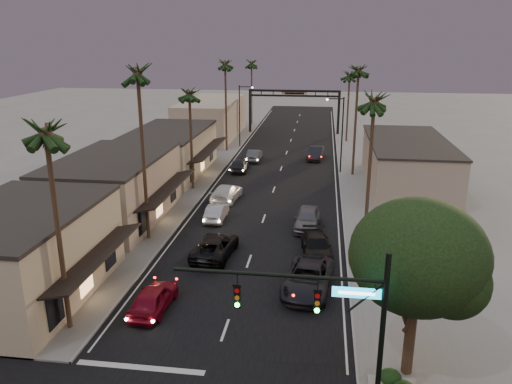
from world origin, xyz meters
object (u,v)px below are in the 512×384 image
(streetlight_right, at_px, (340,129))
(palm_far, at_px, (252,61))
(palm_lb, at_px, (137,69))
(oncoming_silver, at_px, (217,212))
(palm_ld, at_px, (225,62))
(palm_lc, at_px, (189,90))
(curbside_near, at_px, (308,278))
(palm_ra, at_px, (375,96))
(streetlight_left, at_px, (241,111))
(curbside_black, at_px, (316,246))
(palm_rb, at_px, (359,67))
(corner_tree, at_px, (420,261))
(arch, at_px, (294,100))
(palm_rc, at_px, (350,73))
(oncoming_red, at_px, (154,298))
(traffic_signal, at_px, (334,313))
(palm_la, at_px, (45,125))
(oncoming_pickup, at_px, (215,246))

(streetlight_right, height_order, palm_far, palm_far)
(palm_lb, xyz_separation_m, oncoming_silver, (4.47, 5.21, -12.68))
(palm_ld, bearing_deg, palm_lc, -90.00)
(palm_far, relative_size, curbside_near, 2.17)
(palm_ra, relative_size, palm_far, 1.00)
(palm_far, distance_m, oncoming_silver, 52.08)
(streetlight_left, relative_size, curbside_black, 1.75)
(curbside_near, bearing_deg, palm_ra, 71.15)
(streetlight_left, xyz_separation_m, palm_rb, (15.52, -14.00, 7.09))
(corner_tree, distance_m, streetlight_left, 53.15)
(arch, relative_size, palm_ld, 1.07)
(corner_tree, xyz_separation_m, palm_ra, (-0.88, 16.55, 5.46))
(palm_far, bearing_deg, corner_tree, -75.86)
(palm_ra, height_order, palm_rc, palm_ra)
(palm_ld, height_order, curbside_near, palm_ld)
(palm_ra, bearing_deg, curbside_black, -139.09)
(palm_rc, xyz_separation_m, oncoming_red, (-13.21, -52.43, -9.69))
(corner_tree, bearing_deg, streetlight_right, 93.89)
(palm_lc, relative_size, oncoming_red, 2.65)
(arch, height_order, curbside_near, arch)
(traffic_signal, xyz_separation_m, palm_rc, (2.91, 60.00, 5.39))
(palm_la, relative_size, palm_lc, 1.08)
(palm_far, bearing_deg, palm_lb, -90.31)
(palm_lb, relative_size, palm_rc, 1.25)
(traffic_signal, xyz_separation_m, curbside_near, (-1.31, 11.22, -4.24))
(arch, distance_m, oncoming_silver, 43.26)
(palm_lb, bearing_deg, palm_far, 89.69)
(corner_tree, distance_m, palm_rc, 56.74)
(arch, height_order, palm_ra, palm_ra)
(arch, height_order, oncoming_red, arch)
(palm_lb, relative_size, palm_far, 1.15)
(palm_lb, xyz_separation_m, palm_lc, (0.00, 14.00, -2.92))
(oncoming_red, relative_size, curbside_black, 0.89)
(streetlight_left, distance_m, palm_rb, 22.07)
(oncoming_pickup, bearing_deg, curbside_black, -166.65)
(palm_ld, relative_size, palm_rc, 1.16)
(oncoming_red, bearing_deg, oncoming_pickup, -101.08)
(palm_rc, distance_m, oncoming_pickup, 46.80)
(palm_ra, bearing_deg, oncoming_red, -136.75)
(palm_la, xyz_separation_m, palm_lb, (-0.00, 13.00, 1.94))
(oncoming_silver, bearing_deg, streetlight_right, -122.04)
(palm_lc, height_order, oncoming_silver, palm_lc)
(curbside_black, bearing_deg, streetlight_right, 78.58)
(curbside_near, bearing_deg, palm_lb, 159.25)
(palm_rc, xyz_separation_m, oncoming_silver, (-12.73, -36.79, -9.76))
(palm_ld, bearing_deg, palm_rc, 27.62)
(corner_tree, distance_m, palm_ld, 51.28)
(corner_tree, xyz_separation_m, streetlight_left, (-16.40, 50.55, -0.65))
(streetlight_left, height_order, palm_lb, palm_lb)
(palm_rb, xyz_separation_m, oncoming_silver, (-12.73, -16.79, -11.71))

